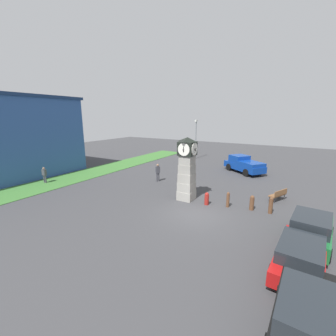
{
  "coord_description": "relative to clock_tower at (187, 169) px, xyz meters",
  "views": [
    {
      "loc": [
        -12.69,
        -5.48,
        6.34
      ],
      "look_at": [
        0.83,
        2.72,
        2.63
      ],
      "focal_mm": 24.0,
      "sensor_mm": 36.0,
      "label": 1
    }
  ],
  "objects": [
    {
      "name": "ground_plane",
      "position": [
        -2.07,
        -1.81,
        -2.43
      ],
      "size": [
        80.38,
        80.38,
        0.0
      ],
      "primitive_type": "plane",
      "color": "#38383A"
    },
    {
      "name": "clock_tower",
      "position": [
        0.0,
        0.0,
        0.0
      ],
      "size": [
        1.44,
        1.43,
        4.8
      ],
      "color": "gray",
      "rests_on": "ground_plane"
    },
    {
      "name": "bollard_near_tower",
      "position": [
        0.59,
        -5.91,
        -1.86
      ],
      "size": [
        0.26,
        0.26,
        1.13
      ],
      "color": "brown",
      "rests_on": "ground_plane"
    },
    {
      "name": "bollard_mid_row",
      "position": [
        0.53,
        -4.73,
        -1.9
      ],
      "size": [
        0.3,
        0.3,
        1.04
      ],
      "color": "brown",
      "rests_on": "ground_plane"
    },
    {
      "name": "bollard_far_row",
      "position": [
        0.18,
        -3.18,
        -1.87
      ],
      "size": [
        0.22,
        0.22,
        1.1
      ],
      "color": "brown",
      "rests_on": "ground_plane"
    },
    {
      "name": "bollard_end_row",
      "position": [
        -0.19,
        -1.74,
        -1.96
      ],
      "size": [
        0.32,
        0.32,
        0.93
      ],
      "color": "maroon",
      "rests_on": "ground_plane"
    },
    {
      "name": "car_navy_sedan",
      "position": [
        -8.16,
        -8.08,
        -1.68
      ],
      "size": [
        4.33,
        2.18,
        1.45
      ],
      "color": "black",
      "rests_on": "ground_plane"
    },
    {
      "name": "car_near_tower",
      "position": [
        -4.91,
        -7.72,
        -1.71
      ],
      "size": [
        4.5,
        2.11,
        1.39
      ],
      "color": "#A51111",
      "rests_on": "ground_plane"
    },
    {
      "name": "car_by_building",
      "position": [
        -2.37,
        -8.09,
        -1.62
      ],
      "size": [
        4.15,
        2.17,
        1.61
      ],
      "color": "#19602D",
      "rests_on": "ground_plane"
    },
    {
      "name": "pickup_truck",
      "position": [
        10.95,
        -1.76,
        -1.5
      ],
      "size": [
        4.45,
        5.06,
        1.85
      ],
      "color": "navy",
      "rests_on": "ground_plane"
    },
    {
      "name": "bench",
      "position": [
        3.32,
        -6.12,
        -1.9
      ],
      "size": [
        1.67,
        1.16,
        0.9
      ],
      "color": "brown",
      "rests_on": "ground_plane"
    },
    {
      "name": "pedestrian_near_bench",
      "position": [
        -3.21,
        13.52,
        -1.55
      ],
      "size": [
        0.28,
        0.42,
        1.56
      ],
      "color": "#3F3F47",
      "rests_on": "ground_plane"
    },
    {
      "name": "pedestrian_crossing_lot",
      "position": [
        2.92,
        4.61,
        -1.42
      ],
      "size": [
        0.47,
        0.41,
        1.75
      ],
      "color": "#3F3F47",
      "rests_on": "ground_plane"
    },
    {
      "name": "street_lamp_near_road",
      "position": [
        15.83,
        6.45,
        0.91
      ],
      "size": [
        0.5,
        0.24,
        5.71
      ],
      "color": "slate",
      "rests_on": "ground_plane"
    },
    {
      "name": "grass_verge_far",
      "position": [
        -4.37,
        12.92,
        -2.41
      ],
      "size": [
        48.23,
        4.05,
        0.04
      ],
      "primitive_type": "cube",
      "color": "#386B2D",
      "rests_on": "ground_plane"
    }
  ]
}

